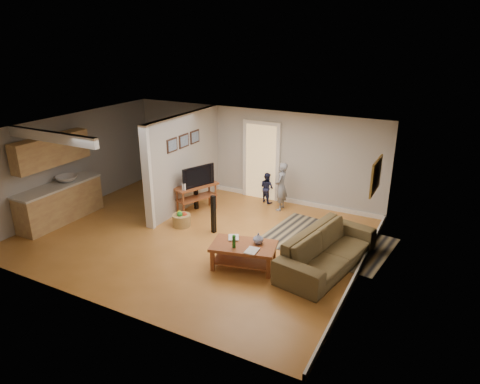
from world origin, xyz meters
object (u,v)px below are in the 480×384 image
(sofa, at_px, (326,266))
(toy_basket, at_px, (182,220))
(tv_console, at_px, (196,188))
(speaker_left, at_px, (213,214))
(coffee_table, at_px, (245,249))
(speaker_right, at_px, (196,193))
(child, at_px, (280,209))
(toddler, at_px, (267,202))

(sofa, bearing_deg, toy_basket, 97.54)
(sofa, xyz_separation_m, tv_console, (-3.84, 1.14, 0.67))
(tv_console, height_order, speaker_left, tv_console)
(coffee_table, xyz_separation_m, speaker_right, (-2.52, 2.08, 0.06))
(toy_basket, bearing_deg, child, 50.07)
(coffee_table, relative_size, speaker_right, 1.56)
(toddler, bearing_deg, coffee_table, 131.00)
(tv_console, distance_m, child, 2.30)
(child, relative_size, toddler, 1.52)
(toddler, bearing_deg, sofa, 157.69)
(speaker_left, height_order, toy_basket, speaker_left)
(sofa, height_order, speaker_right, speaker_right)
(sofa, xyz_separation_m, child, (-1.96, 2.30, 0.00))
(coffee_table, relative_size, speaker_left, 1.53)
(coffee_table, distance_m, toddler, 3.56)
(tv_console, bearing_deg, sofa, 5.87)
(speaker_right, relative_size, toy_basket, 2.03)
(toy_basket, bearing_deg, speaker_left, 3.51)
(speaker_left, bearing_deg, toy_basket, -164.74)
(coffee_table, bearing_deg, speaker_left, 142.05)
(toy_basket, distance_m, toddler, 2.66)
(speaker_right, xyz_separation_m, toddler, (1.47, 1.30, -0.45))
(speaker_right, height_order, child, speaker_right)
(child, bearing_deg, speaker_right, -70.17)
(child, bearing_deg, speaker_left, -29.45)
(speaker_left, bearing_deg, coffee_table, -26.20)
(coffee_table, bearing_deg, toddler, 107.15)
(speaker_left, relative_size, toddler, 1.08)
(speaker_left, distance_m, toddler, 2.39)
(coffee_table, bearing_deg, child, 99.31)
(toy_basket, xyz_separation_m, child, (1.73, 2.07, -0.16))
(speaker_right, height_order, toddler, speaker_right)
(sofa, bearing_deg, tv_console, 84.53)
(sofa, bearing_deg, speaker_right, 82.91)
(sofa, xyz_separation_m, speaker_right, (-3.97, 1.30, 0.45))
(speaker_left, xyz_separation_m, child, (0.85, 2.02, -0.46))
(speaker_right, distance_m, toddler, 2.02)
(coffee_table, xyz_separation_m, speaker_left, (-1.36, 1.06, 0.07))
(coffee_table, height_order, child, coffee_table)
(sofa, distance_m, toddler, 3.61)
(tv_console, xyz_separation_m, speaker_right, (-0.14, 0.16, -0.22))
(tv_console, xyz_separation_m, toddler, (1.34, 1.46, -0.67))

